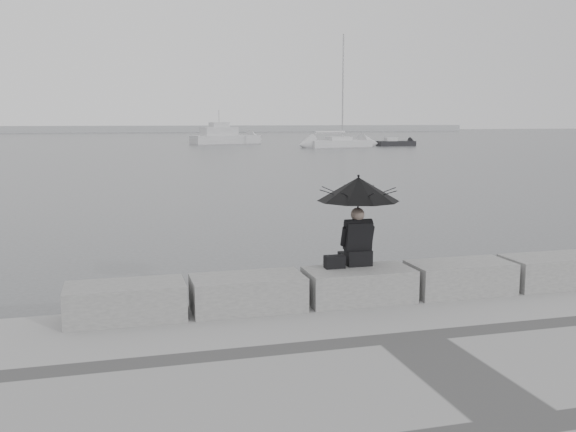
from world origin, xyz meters
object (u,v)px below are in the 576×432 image
object	(u,v)px
motor_cruiser	(226,137)
small_motorboat	(396,143)
seated_person	(358,199)
sailboat_right	(339,143)

from	to	relation	value
motor_cruiser	small_motorboat	xyz separation A→B (m)	(18.78, -12.46, -0.57)
motor_cruiser	small_motorboat	bearing A→B (deg)	-50.55
seated_person	small_motorboat	size ratio (longest dim) A/B	0.30
sailboat_right	small_motorboat	bearing A→B (deg)	-2.03
sailboat_right	motor_cruiser	size ratio (longest dim) A/B	1.34
small_motorboat	seated_person	bearing A→B (deg)	-115.19
seated_person	motor_cruiser	world-z (taller)	motor_cruiser
sailboat_right	small_motorboat	size ratio (longest dim) A/B	2.79
seated_person	sailboat_right	size ratio (longest dim) A/B	0.11
seated_person	sailboat_right	xyz separation A→B (m)	(21.77, 61.61, -1.50)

